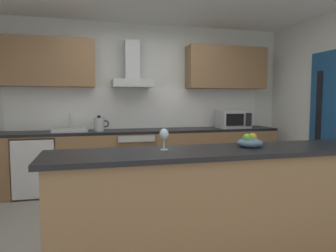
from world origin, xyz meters
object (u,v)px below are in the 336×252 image
(microwave, at_px, (233,119))
(range_hood, at_px, (132,73))
(refrigerator, at_px, (36,165))
(kettle, at_px, (99,124))
(sink, at_px, (70,130))
(fruit_bowl, at_px, (250,142))
(oven, at_px, (134,158))
(wine_glass, at_px, (164,135))

(microwave, distance_m, range_hood, 1.82)
(refrigerator, height_order, kettle, kettle)
(sink, bearing_deg, fruit_bowl, -54.40)
(range_hood, bearing_deg, kettle, -162.61)
(kettle, distance_m, fruit_bowl, 2.55)
(range_hood, height_order, fruit_bowl, range_hood)
(oven, xyz_separation_m, kettle, (-0.52, -0.03, 0.55))
(microwave, xyz_separation_m, wine_glass, (-1.73, -2.21, 0.02))
(fruit_bowl, bearing_deg, microwave, 66.80)
(kettle, bearing_deg, wine_glass, -78.54)
(microwave, distance_m, fruit_bowl, 2.44)
(range_hood, bearing_deg, wine_glass, -91.80)
(fruit_bowl, bearing_deg, sink, 125.60)
(fruit_bowl, bearing_deg, wine_glass, 177.71)
(sink, relative_size, fruit_bowl, 2.27)
(kettle, bearing_deg, microwave, 0.15)
(kettle, bearing_deg, fruit_bowl, -61.38)
(fruit_bowl, bearing_deg, refrigerator, 132.96)
(oven, bearing_deg, fruit_bowl, -72.89)
(range_hood, bearing_deg, sink, -172.77)
(sink, distance_m, kettle, 0.42)
(refrigerator, relative_size, range_hood, 1.18)
(sink, relative_size, wine_glass, 2.81)
(oven, relative_size, range_hood, 1.11)
(oven, relative_size, wine_glass, 4.50)
(oven, relative_size, fruit_bowl, 3.64)
(oven, xyz_separation_m, refrigerator, (-1.41, -0.00, -0.03))
(wine_glass, bearing_deg, refrigerator, 120.89)
(oven, bearing_deg, refrigerator, -179.89)
(microwave, height_order, range_hood, range_hood)
(refrigerator, height_order, wine_glass, wine_glass)
(microwave, bearing_deg, fruit_bowl, -113.20)
(kettle, distance_m, range_hood, 0.95)
(refrigerator, height_order, sink, sink)
(microwave, bearing_deg, oven, 179.04)
(microwave, bearing_deg, wine_glass, -128.11)
(sink, bearing_deg, oven, -0.67)
(refrigerator, distance_m, kettle, 1.06)
(wine_glass, bearing_deg, fruit_bowl, -2.29)
(refrigerator, relative_size, wine_glass, 4.78)
(refrigerator, relative_size, microwave, 1.70)
(oven, relative_size, microwave, 1.60)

